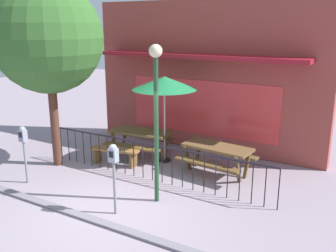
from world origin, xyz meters
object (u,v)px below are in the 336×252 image
(picnic_table_right, at_px, (217,152))
(patio_umbrella, at_px, (164,84))
(picnic_table_left, at_px, (140,136))
(street_tree, at_px, (48,38))
(parking_meter_near, at_px, (113,161))
(parking_meter_far, at_px, (23,140))
(patio_bench, at_px, (115,153))
(street_lamp, at_px, (156,101))

(picnic_table_right, height_order, patio_umbrella, patio_umbrella)
(picnic_table_left, relative_size, street_tree, 0.39)
(patio_umbrella, bearing_deg, parking_meter_near, -77.87)
(street_tree, bearing_deg, parking_meter_far, -77.83)
(patio_umbrella, relative_size, parking_meter_far, 1.68)
(patio_bench, height_order, parking_meter_far, parking_meter_far)
(picnic_table_left, distance_m, street_tree, 3.76)
(picnic_table_right, xyz_separation_m, patio_umbrella, (-1.68, 0.13, 1.66))
(patio_bench, xyz_separation_m, parking_meter_far, (-1.16, -2.08, 0.78))
(patio_umbrella, distance_m, parking_meter_near, 3.45)
(picnic_table_left, relative_size, parking_meter_near, 1.25)
(parking_meter_far, bearing_deg, picnic_table_left, 66.54)
(patio_umbrella, height_order, street_tree, street_tree)
(street_lamp, bearing_deg, street_tree, 171.87)
(picnic_table_left, height_order, parking_meter_far, parking_meter_far)
(picnic_table_left, height_order, street_tree, street_tree)
(patio_umbrella, xyz_separation_m, street_tree, (-2.49, -1.75, 1.22))
(picnic_table_right, distance_m, street_lamp, 2.78)
(picnic_table_left, relative_size, parking_meter_far, 1.31)
(picnic_table_right, bearing_deg, picnic_table_left, 176.12)
(parking_meter_far, relative_size, street_tree, 0.30)
(street_lamp, bearing_deg, patio_umbrella, 116.54)
(parking_meter_near, bearing_deg, parking_meter_far, 176.90)
(parking_meter_near, relative_size, parking_meter_far, 1.04)
(picnic_table_right, height_order, street_lamp, street_lamp)
(patio_bench, relative_size, parking_meter_far, 0.98)
(picnic_table_left, bearing_deg, patio_umbrella, -2.82)
(patio_umbrella, bearing_deg, picnic_table_left, 177.18)
(parking_meter_near, height_order, parking_meter_far, parking_meter_near)
(picnic_table_left, relative_size, street_lamp, 0.55)
(picnic_table_left, relative_size, patio_bench, 1.34)
(patio_umbrella, xyz_separation_m, parking_meter_far, (-2.21, -3.05, -1.14))
(picnic_table_left, distance_m, street_lamp, 3.50)
(picnic_table_right, relative_size, patio_umbrella, 0.78)
(picnic_table_left, xyz_separation_m, patio_bench, (-0.18, -1.01, -0.26))
(picnic_table_right, relative_size, parking_meter_near, 1.25)
(picnic_table_right, distance_m, patio_umbrella, 2.36)
(patio_umbrella, height_order, parking_meter_far, patio_umbrella)
(patio_bench, bearing_deg, patio_umbrella, 42.62)
(picnic_table_left, height_order, patio_umbrella, patio_umbrella)
(parking_meter_far, relative_size, street_lamp, 0.42)
(parking_meter_far, xyz_separation_m, street_tree, (-0.28, 1.29, 2.36))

